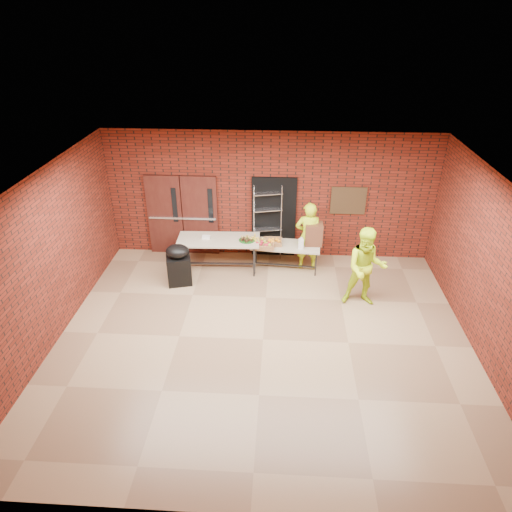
{
  "coord_description": "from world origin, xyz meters",
  "views": [
    {
      "loc": [
        0.28,
        -6.97,
        5.76
      ],
      "look_at": [
        -0.22,
        1.4,
        1.08
      ],
      "focal_mm": 32.0,
      "sensor_mm": 36.0,
      "label": 1
    }
  ],
  "objects_px": {
    "covered_grill": "(179,264)",
    "table_right": "(286,247)",
    "coffee_dispenser": "(314,234)",
    "volunteer_woman": "(308,236)",
    "wire_rack": "(268,223)",
    "table_left": "(219,242)",
    "volunteer_man": "(366,268)"
  },
  "relations": [
    {
      "from": "covered_grill",
      "to": "table_right",
      "type": "bearing_deg",
      "value": 2.85
    },
    {
      "from": "coffee_dispenser",
      "to": "volunteer_woman",
      "type": "xyz_separation_m",
      "value": [
        -0.13,
        0.04,
        -0.09
      ]
    },
    {
      "from": "wire_rack",
      "to": "table_left",
      "type": "bearing_deg",
      "value": -163.9
    },
    {
      "from": "wire_rack",
      "to": "coffee_dispenser",
      "type": "relative_size",
      "value": 3.55
    },
    {
      "from": "table_left",
      "to": "coffee_dispenser",
      "type": "bearing_deg",
      "value": 1.7
    },
    {
      "from": "table_right",
      "to": "table_left",
      "type": "bearing_deg",
      "value": -173.4
    },
    {
      "from": "coffee_dispenser",
      "to": "volunteer_woman",
      "type": "height_order",
      "value": "volunteer_woman"
    },
    {
      "from": "table_left",
      "to": "volunteer_woman",
      "type": "xyz_separation_m",
      "value": [
        2.14,
        0.19,
        0.12
      ]
    },
    {
      "from": "covered_grill",
      "to": "volunteer_man",
      "type": "bearing_deg",
      "value": -22.7
    },
    {
      "from": "coffee_dispenser",
      "to": "volunteer_man",
      "type": "xyz_separation_m",
      "value": [
        1.02,
        -1.44,
        -0.05
      ]
    },
    {
      "from": "volunteer_woman",
      "to": "volunteer_man",
      "type": "bearing_deg",
      "value": 125.26
    },
    {
      "from": "wire_rack",
      "to": "coffee_dispenser",
      "type": "distance_m",
      "value": 1.23
    },
    {
      "from": "table_left",
      "to": "volunteer_man",
      "type": "bearing_deg",
      "value": -23.52
    },
    {
      "from": "wire_rack",
      "to": "covered_grill",
      "type": "xyz_separation_m",
      "value": [
        -1.99,
        -1.37,
        -0.46
      ]
    },
    {
      "from": "wire_rack",
      "to": "table_right",
      "type": "height_order",
      "value": "wire_rack"
    },
    {
      "from": "wire_rack",
      "to": "coffee_dispenser",
      "type": "xyz_separation_m",
      "value": [
        1.12,
        -0.5,
        -0.01
      ]
    },
    {
      "from": "covered_grill",
      "to": "table_left",
      "type": "bearing_deg",
      "value": 25.98
    },
    {
      "from": "table_right",
      "to": "coffee_dispenser",
      "type": "distance_m",
      "value": 0.74
    },
    {
      "from": "table_left",
      "to": "table_right",
      "type": "height_order",
      "value": "table_left"
    },
    {
      "from": "coffee_dispenser",
      "to": "volunteer_man",
      "type": "bearing_deg",
      "value": -54.78
    },
    {
      "from": "table_right",
      "to": "volunteer_man",
      "type": "distance_m",
      "value": 2.17
    },
    {
      "from": "wire_rack",
      "to": "table_right",
      "type": "relative_size",
      "value": 1.13
    },
    {
      "from": "table_left",
      "to": "coffee_dispenser",
      "type": "relative_size",
      "value": 3.71
    },
    {
      "from": "table_left",
      "to": "table_right",
      "type": "distance_m",
      "value": 1.62
    },
    {
      "from": "volunteer_man",
      "to": "table_left",
      "type": "bearing_deg",
      "value": 160.59
    },
    {
      "from": "volunteer_woman",
      "to": "covered_grill",
      "type": "bearing_deg",
      "value": 14.52
    },
    {
      "from": "covered_grill",
      "to": "volunteer_woman",
      "type": "bearing_deg",
      "value": 2.24
    },
    {
      "from": "coffee_dispenser",
      "to": "volunteer_man",
      "type": "distance_m",
      "value": 1.77
    },
    {
      "from": "coffee_dispenser",
      "to": "covered_grill",
      "type": "height_order",
      "value": "coffee_dispenser"
    },
    {
      "from": "covered_grill",
      "to": "volunteer_woman",
      "type": "distance_m",
      "value": 3.13
    },
    {
      "from": "wire_rack",
      "to": "volunteer_woman",
      "type": "distance_m",
      "value": 1.1
    },
    {
      "from": "table_right",
      "to": "coffee_dispenser",
      "type": "xyz_separation_m",
      "value": [
        0.66,
        0.09,
        0.32
      ]
    }
  ]
}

